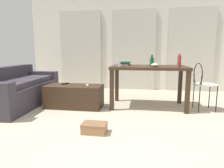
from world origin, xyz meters
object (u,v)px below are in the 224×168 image
Objects in this scene: bowl at (155,65)px; book_stack at (125,63)px; scissors at (144,66)px; craft_table at (149,72)px; tv_remote_on_table at (121,66)px; bottle_far at (152,61)px; tv_remote_primary at (65,84)px; shoebox at (94,128)px; coffee_table at (74,96)px; bottle_near at (179,61)px; wire_chair at (202,81)px; tv_remote_secondary at (87,85)px; couch at (18,90)px.

book_stack is (-0.56, 0.36, 0.01)m from bowl.
craft_table is at bearing -12.50° from scissors.
tv_remote_on_table is (-0.05, -0.27, -0.03)m from book_stack.
bottle_far reaches higher than tv_remote_primary.
bottle_far is at bearing 63.31° from shoebox.
coffee_table is 4.53× the size of bottle_near.
bottle_far is 1.43× the size of tv_remote_on_table.
bowl is (0.10, -0.19, 0.14)m from craft_table.
bottle_far is (1.42, 0.40, 0.65)m from coffee_table.
bottle_near is at bearing 5.77° from coffee_table.
wire_chair is 8.29× the size of scissors.
wire_chair is at bearing -5.90° from scissors.
bottle_near is 1.71m from tv_remote_secondary.
shoebox is (-0.81, -1.18, -0.74)m from bowl.
wire_chair reaches higher than tv_remote_on_table.
tv_remote_on_table is (-0.61, 0.09, -0.02)m from bowl.
wire_chair is at bearing -15.15° from bottle_far.
tv_remote_on_table is 1.40× the size of scissors.
tv_remote_primary is at bearing -169.61° from bottle_far.
tv_remote_secondary reaches higher than tv_remote_primary.
bottle_far reaches higher than coffee_table.
bottle_near is at bearing 46.67° from shoebox.
shoebox is at bearing -117.24° from craft_table.
coffee_table is 7.24× the size of bowl.
tv_remote_secondary is (-2.03, -0.20, -0.10)m from wire_chair.
craft_table reaches higher than tv_remote_primary.
book_stack is at bearing 160.40° from craft_table.
wire_chair is (3.42, 0.22, 0.23)m from couch.
bowl reaches higher than coffee_table.
tv_remote_secondary is 1.21m from shoebox.
couch is at bearing -173.09° from craft_table.
bottle_near is 1.38× the size of tv_remote_secondary.
coffee_table is 1.17m from book_stack.
bottle_near reaches higher than tv_remote_secondary.
coffee_table is 7.28× the size of tv_remote_on_table.
tv_remote_secondary is at bearing -172.17° from bottle_near.
wire_chair is at bearing 4.24° from coffee_table.
scissors is at bearing 66.11° from shoebox.
bottle_near is at bearing 176.90° from wire_chair.
bowl is at bearing -48.25° from scissors.
scissors reaches higher than tv_remote_primary.
bottle_near reaches higher than scissors.
couch is 1.13m from coffee_table.
bowl is 0.62m from tv_remote_on_table.
couch is 13.45× the size of tv_remote_on_table.
couch is 1.85× the size of coffee_table.
bottle_near is 0.51m from bottle_far.
bowl is 0.87× the size of tv_remote_secondary.
coffee_table is 1.42m from scissors.
couch is 1.39× the size of craft_table.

